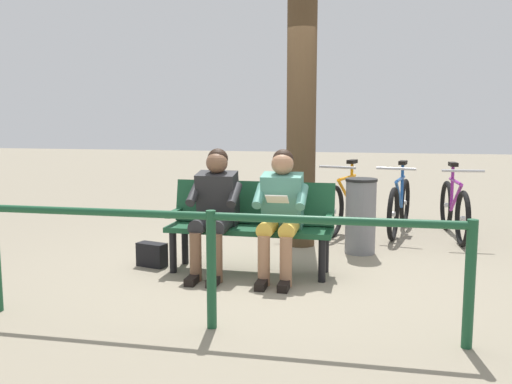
{
  "coord_description": "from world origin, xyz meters",
  "views": [
    {
      "loc": [
        -1.0,
        4.98,
        1.48
      ],
      "look_at": [
        0.17,
        -0.35,
        0.75
      ],
      "focal_mm": 38.24,
      "sensor_mm": 36.0,
      "label": 1
    }
  ],
  "objects_px": {
    "bicycle_purple": "(292,203)",
    "handbag": "(152,255)",
    "litter_bin": "(361,216)",
    "person_reading": "(281,207)",
    "bicycle_red": "(347,203)",
    "bicycle_blue": "(454,209)",
    "bicycle_orange": "(399,206)",
    "bench": "(251,220)",
    "person_companion": "(215,205)",
    "tree_trunk": "(301,108)"
  },
  "relations": [
    {
      "from": "bicycle_purple",
      "to": "handbag",
      "type": "bearing_deg",
      "value": -40.01
    },
    {
      "from": "litter_bin",
      "to": "person_reading",
      "type": "bearing_deg",
      "value": 57.38
    },
    {
      "from": "handbag",
      "to": "bicycle_red",
      "type": "relative_size",
      "value": 0.18
    },
    {
      "from": "bicycle_blue",
      "to": "bicycle_orange",
      "type": "height_order",
      "value": "same"
    },
    {
      "from": "bench",
      "to": "litter_bin",
      "type": "relative_size",
      "value": 1.92
    },
    {
      "from": "litter_bin",
      "to": "bicycle_orange",
      "type": "bearing_deg",
      "value": -111.04
    },
    {
      "from": "litter_bin",
      "to": "bicycle_red",
      "type": "xyz_separation_m",
      "value": [
        0.21,
        -1.26,
        -0.06
      ]
    },
    {
      "from": "person_companion",
      "to": "bicycle_orange",
      "type": "height_order",
      "value": "person_companion"
    },
    {
      "from": "person_reading",
      "to": "bench",
      "type": "bearing_deg",
      "value": -27.22
    },
    {
      "from": "bicycle_blue",
      "to": "bicycle_purple",
      "type": "distance_m",
      "value": 2.07
    },
    {
      "from": "litter_bin",
      "to": "bicycle_red",
      "type": "bearing_deg",
      "value": -80.45
    },
    {
      "from": "bicycle_red",
      "to": "person_companion",
      "type": "bearing_deg",
      "value": -9.9
    },
    {
      "from": "person_reading",
      "to": "tree_trunk",
      "type": "height_order",
      "value": "tree_trunk"
    },
    {
      "from": "bench",
      "to": "person_companion",
      "type": "relative_size",
      "value": 1.33
    },
    {
      "from": "bench",
      "to": "person_reading",
      "type": "relative_size",
      "value": 1.33
    },
    {
      "from": "bicycle_red",
      "to": "bicycle_purple",
      "type": "relative_size",
      "value": 0.99
    },
    {
      "from": "bicycle_blue",
      "to": "bicycle_purple",
      "type": "relative_size",
      "value": 1.02
    },
    {
      "from": "tree_trunk",
      "to": "bicycle_blue",
      "type": "distance_m",
      "value": 2.37
    },
    {
      "from": "bicycle_purple",
      "to": "bicycle_red",
      "type": "bearing_deg",
      "value": 89.32
    },
    {
      "from": "bicycle_orange",
      "to": "bicycle_red",
      "type": "relative_size",
      "value": 1.02
    },
    {
      "from": "person_reading",
      "to": "litter_bin",
      "type": "bearing_deg",
      "value": -122.66
    },
    {
      "from": "bench",
      "to": "person_reading",
      "type": "xyz_separation_m",
      "value": [
        -0.32,
        0.16,
        0.16
      ]
    },
    {
      "from": "person_companion",
      "to": "handbag",
      "type": "height_order",
      "value": "person_companion"
    },
    {
      "from": "bicycle_blue",
      "to": "bicycle_orange",
      "type": "bearing_deg",
      "value": -104.75
    },
    {
      "from": "litter_bin",
      "to": "bicycle_red",
      "type": "height_order",
      "value": "bicycle_red"
    },
    {
      "from": "bicycle_orange",
      "to": "bicycle_red",
      "type": "distance_m",
      "value": 0.68
    },
    {
      "from": "person_reading",
      "to": "bicycle_red",
      "type": "xyz_separation_m",
      "value": [
        -0.5,
        -2.37,
        -0.31
      ]
    },
    {
      "from": "litter_bin",
      "to": "bicycle_blue",
      "type": "distance_m",
      "value": 1.57
    },
    {
      "from": "bench",
      "to": "bicycle_blue",
      "type": "bearing_deg",
      "value": -136.81
    },
    {
      "from": "bicycle_blue",
      "to": "bicycle_orange",
      "type": "relative_size",
      "value": 1.01
    },
    {
      "from": "tree_trunk",
      "to": "bicycle_orange",
      "type": "distance_m",
      "value": 1.97
    },
    {
      "from": "bicycle_red",
      "to": "litter_bin",
      "type": "bearing_deg",
      "value": 25.25
    },
    {
      "from": "person_companion",
      "to": "litter_bin",
      "type": "height_order",
      "value": "person_companion"
    },
    {
      "from": "handbag",
      "to": "bicycle_red",
      "type": "height_order",
      "value": "bicycle_red"
    },
    {
      "from": "litter_bin",
      "to": "handbag",
      "type": "bearing_deg",
      "value": 26.63
    },
    {
      "from": "tree_trunk",
      "to": "bicycle_red",
      "type": "height_order",
      "value": "tree_trunk"
    },
    {
      "from": "bench",
      "to": "bicycle_purple",
      "type": "relative_size",
      "value": 0.97
    },
    {
      "from": "bicycle_red",
      "to": "handbag",
      "type": "bearing_deg",
      "value": -22.94
    },
    {
      "from": "bench",
      "to": "person_companion",
      "type": "distance_m",
      "value": 0.39
    },
    {
      "from": "person_companion",
      "to": "bicycle_purple",
      "type": "distance_m",
      "value": 2.27
    },
    {
      "from": "bench",
      "to": "bicycle_red",
      "type": "bearing_deg",
      "value": -110.34
    },
    {
      "from": "handbag",
      "to": "bicycle_purple",
      "type": "xyz_separation_m",
      "value": [
        -1.1,
        -2.13,
        0.24
      ]
    },
    {
      "from": "person_reading",
      "to": "bicycle_orange",
      "type": "distance_m",
      "value": 2.62
    },
    {
      "from": "person_reading",
      "to": "bicycle_orange",
      "type": "relative_size",
      "value": 0.72
    },
    {
      "from": "person_companion",
      "to": "bicycle_blue",
      "type": "bearing_deg",
      "value": -138.53
    },
    {
      "from": "bicycle_blue",
      "to": "bicycle_orange",
      "type": "xyz_separation_m",
      "value": [
        0.66,
        -0.13,
        0.0
      ]
    },
    {
      "from": "person_companion",
      "to": "litter_bin",
      "type": "distance_m",
      "value": 1.76
    },
    {
      "from": "tree_trunk",
      "to": "bicycle_red",
      "type": "bearing_deg",
      "value": -115.95
    },
    {
      "from": "person_companion",
      "to": "bicycle_red",
      "type": "xyz_separation_m",
      "value": [
        -1.14,
        -2.37,
        -0.3
      ]
    },
    {
      "from": "litter_bin",
      "to": "bicycle_purple",
      "type": "distance_m",
      "value": 1.45
    }
  ]
}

